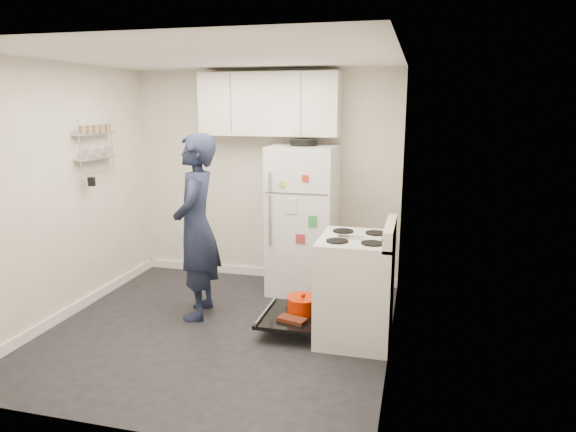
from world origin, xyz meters
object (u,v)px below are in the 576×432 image
(electric_range, at_px, (354,289))
(open_oven_door, at_px, (297,310))
(person, at_px, (196,227))
(refrigerator, at_px, (303,219))

(electric_range, distance_m, open_oven_door, 0.61)
(person, bearing_deg, refrigerator, 127.51)
(refrigerator, height_order, person, person)
(open_oven_door, xyz_separation_m, refrigerator, (-0.18, 1.07, 0.64))
(person, bearing_deg, open_oven_door, 73.73)
(refrigerator, bearing_deg, person, -131.69)
(electric_range, height_order, person, person)
(open_oven_door, bearing_deg, electric_range, -3.41)
(electric_range, height_order, refrigerator, refrigerator)
(electric_range, relative_size, refrigerator, 0.64)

